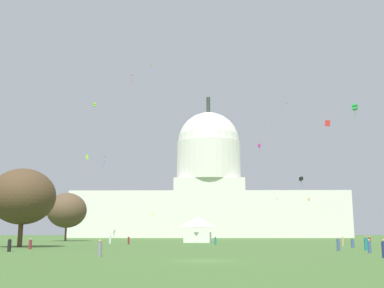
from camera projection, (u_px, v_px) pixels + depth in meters
name	position (u px, v px, depth m)	size (l,w,h in m)	color
ground_plane	(205.00, 261.00, 37.73)	(800.00, 800.00, 0.00)	#42662D
capitol_building	(209.00, 192.00, 211.95)	(121.60, 29.33, 65.16)	silver
event_tent	(198.00, 229.00, 106.21)	(6.67, 6.59, 5.82)	white
tree_west_far	(67.00, 210.00, 126.76)	(14.77, 14.69, 12.93)	brown
tree_west_near	(23.00, 196.00, 73.30)	(13.77, 13.99, 12.23)	#4C3823
person_maroon_edge_west	(129.00, 241.00, 88.86)	(0.39, 0.39, 1.60)	maroon
person_grey_near_tent	(100.00, 249.00, 44.24)	(0.53, 0.53, 1.57)	gray
person_denim_near_tree_west	(338.00, 245.00, 57.76)	(0.56, 0.56, 1.66)	#3D5684
person_maroon_front_right	(370.00, 242.00, 74.45)	(0.40, 0.40, 1.69)	maroon
person_denim_deep_crowd	(370.00, 247.00, 51.52)	(0.39, 0.39, 1.52)	#3D5684
person_teal_back_right	(366.00, 244.00, 59.23)	(0.62, 0.62, 1.78)	#1E757A
person_teal_aisle_center	(215.00, 241.00, 84.39)	(0.44, 0.44, 1.53)	#1E757A
person_denim_back_center	(353.00, 243.00, 69.84)	(0.52, 0.52, 1.49)	#3D5684
person_navy_near_tree_east	(384.00, 249.00, 41.73)	(0.59, 0.59, 1.67)	navy
person_tan_back_left	(343.00, 242.00, 79.12)	(0.39, 0.39, 1.59)	tan
person_white_mid_center	(110.00, 240.00, 94.78)	(0.44, 0.44, 1.71)	silver
person_maroon_edge_east	(30.00, 244.00, 63.87)	(0.57, 0.57, 1.47)	maroon
person_black_mid_right	(9.00, 245.00, 55.00)	(0.44, 0.44, 1.62)	black
kite_red_high	(131.00, 77.00, 150.27)	(1.38, 1.27, 3.43)	red
kite_lime_mid	(87.00, 159.00, 110.22)	(0.66, 0.48, 3.86)	#8CD133
kite_turquoise_low	(278.00, 200.00, 159.39)	(0.88, 1.19, 0.19)	teal
kite_magenta_mid	(259.00, 146.00, 178.13)	(1.23, 1.14, 3.65)	#D1339E
kite_gold_low	(153.00, 214.00, 165.01)	(0.69, 0.44, 0.83)	gold
kite_green_mid	(355.00, 107.00, 88.45)	(1.26, 1.27, 2.65)	green
kite_cyan_high	(288.00, 105.00, 169.42)	(0.82, 1.26, 3.63)	#33BCDB
kite_black_low	(301.00, 179.00, 104.19)	(1.07, 1.07, 2.16)	black
kite_yellow_high	(267.00, 120.00, 196.84)	(1.03, 1.28, 2.64)	yellow
kite_blue_mid	(104.00, 158.00, 184.11)	(1.24, 1.76, 4.07)	blue
kite_orange_low	(309.00, 200.00, 157.75)	(0.81, 0.82, 0.77)	orange
kite_white_high	(150.00, 66.00, 148.84)	(0.90, 1.57, 0.16)	white
kite_red_mid	(328.00, 123.00, 87.41)	(1.06, 0.30, 1.26)	red
kite_lime_high	(95.00, 105.00, 134.57)	(1.02, 1.04, 0.95)	#8CD133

